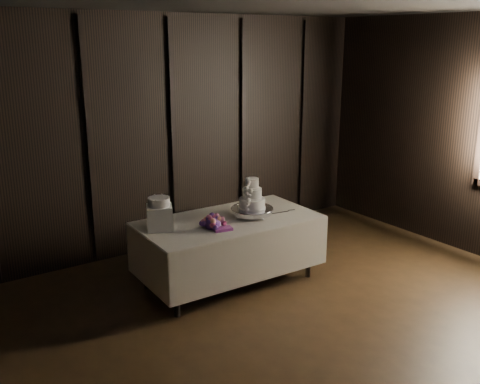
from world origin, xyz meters
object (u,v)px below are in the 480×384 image
at_px(cake_stand, 252,212).
at_px(box_pedestal, 160,217).
at_px(wedding_cake, 251,197).
at_px(small_cake, 159,202).
at_px(bouquet, 213,222).
at_px(display_table, 229,248).

height_order(cake_stand, box_pedestal, box_pedestal).
bearing_deg(wedding_cake, cake_stand, 5.61).
distance_m(box_pedestal, small_cake, 0.17).
height_order(wedding_cake, box_pedestal, wedding_cake).
bearing_deg(cake_stand, bouquet, -170.34).
bearing_deg(cake_stand, small_cake, 169.28).
height_order(wedding_cake, small_cake, wedding_cake).
bearing_deg(box_pedestal, wedding_cake, -11.76).
distance_m(display_table, box_pedestal, 0.91).
bearing_deg(display_table, small_cake, 169.79).
relative_size(box_pedestal, small_cake, 1.14).
bearing_deg(bouquet, box_pedestal, 147.40).
distance_m(display_table, bouquet, 0.53).
height_order(display_table, small_cake, small_cake).
xyz_separation_m(cake_stand, box_pedestal, (-1.05, 0.20, 0.08)).
relative_size(cake_stand, wedding_cake, 1.39).
height_order(bouquet, box_pedestal, box_pedestal).
bearing_deg(bouquet, wedding_cake, 8.63).
bearing_deg(box_pedestal, bouquet, -32.60).
height_order(cake_stand, bouquet, bouquet).
distance_m(cake_stand, box_pedestal, 1.07).
bearing_deg(box_pedestal, cake_stand, -10.72).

